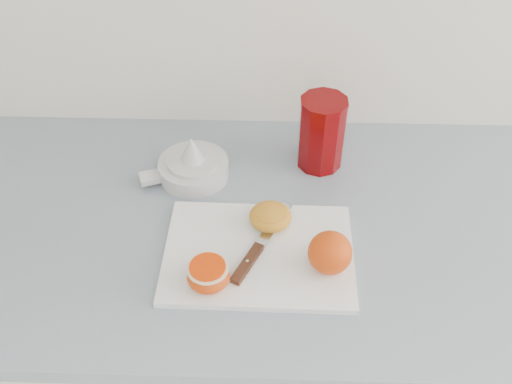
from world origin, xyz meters
TOP-DOWN VIEW (x-y plane):
  - counter at (-0.20, 1.70)m, footprint 2.42×0.64m
  - cutting_board at (-0.20, 1.61)m, footprint 0.33×0.23m
  - whole_orange at (-0.09, 1.58)m, footprint 0.07×0.07m
  - half_orange at (-0.28, 1.54)m, footprint 0.07×0.07m
  - squeezed_shell at (-0.19, 1.68)m, footprint 0.08×0.08m
  - paring_knife at (-0.21, 1.59)m, footprint 0.10×0.19m
  - citrus_juicer at (-0.34, 1.81)m, footprint 0.17×0.14m
  - red_tumbler at (-0.09, 1.86)m, footprint 0.09×0.09m

SIDE VIEW (x-z plane):
  - counter at x=-0.20m, z-range 0.00..0.89m
  - cutting_board at x=-0.20m, z-range 0.89..0.90m
  - paring_knife at x=-0.21m, z-range 0.90..0.91m
  - citrus_juicer at x=-0.34m, z-range 0.87..0.96m
  - squeezed_shell at x=-0.19m, z-range 0.90..0.93m
  - half_orange at x=-0.28m, z-range 0.90..0.94m
  - whole_orange at x=-0.09m, z-range 0.90..0.97m
  - red_tumbler at x=-0.09m, z-range 0.88..1.04m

